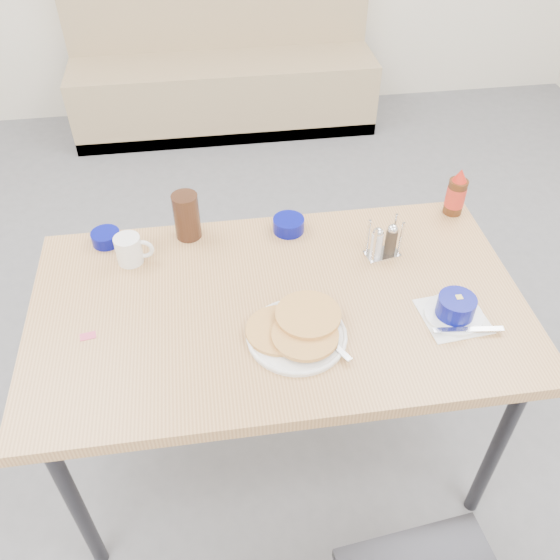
{
  "coord_description": "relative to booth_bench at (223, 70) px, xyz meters",
  "views": [
    {
      "loc": [
        -0.17,
        -0.93,
        1.95
      ],
      "look_at": [
        0.01,
        0.28,
        0.82
      ],
      "focal_mm": 38.0,
      "sensor_mm": 36.0,
      "label": 1
    }
  ],
  "objects": [
    {
      "name": "dining_table",
      "position": [
        0.0,
        -2.53,
        0.35
      ],
      "size": [
        1.4,
        0.8,
        0.76
      ],
      "color": "tan",
      "rests_on": "ground"
    },
    {
      "name": "sugar_wrapper",
      "position": [
        -0.52,
        -2.59,
        0.41
      ],
      "size": [
        0.05,
        0.03,
        0.0
      ],
      "primitive_type": "cube",
      "rotation": [
        0.0,
        0.0,
        0.15
      ],
      "color": "#D6476C",
      "rests_on": "dining_table"
    },
    {
      "name": "creamer_bowl",
      "position": [
        -0.5,
        -2.19,
        0.43
      ],
      "size": [
        0.09,
        0.09,
        0.04
      ],
      "rotation": [
        0.0,
        0.0,
        0.17
      ],
      "color": "#050A75",
      "rests_on": "dining_table"
    },
    {
      "name": "booth_bench",
      "position": [
        0.0,
        0.0,
        0.0
      ],
      "size": [
        1.9,
        0.56,
        1.22
      ],
      "color": "tan",
      "rests_on": "ground"
    },
    {
      "name": "coffee_mug",
      "position": [
        -0.42,
        -2.29,
        0.46
      ],
      "size": [
        0.12,
        0.08,
        0.09
      ],
      "rotation": [
        0.0,
        0.0,
        -0.11
      ],
      "color": "white",
      "rests_on": "dining_table"
    },
    {
      "name": "butter_bowl",
      "position": [
        0.08,
        -2.21,
        0.43
      ],
      "size": [
        0.1,
        0.1,
        0.05
      ],
      "rotation": [
        0.0,
        0.0,
        0.27
      ],
      "color": "#050A75",
      "rests_on": "dining_table"
    },
    {
      "name": "ground",
      "position": [
        0.0,
        -2.78,
        -0.35
      ],
      "size": [
        6.0,
        6.0,
        0.0
      ],
      "primitive_type": "plane",
      "color": "slate",
      "rests_on": "ground"
    },
    {
      "name": "syrup_bottle",
      "position": [
        0.64,
        -2.19,
        0.48
      ],
      "size": [
        0.06,
        0.06,
        0.17
      ],
      "rotation": [
        0.0,
        0.0,
        -0.01
      ],
      "color": "#47230F",
      "rests_on": "dining_table"
    },
    {
      "name": "condiment_caddy",
      "position": [
        0.35,
        -2.37,
        0.45
      ],
      "size": [
        0.12,
        0.08,
        0.13
      ],
      "rotation": [
        0.0,
        0.0,
        0.2
      ],
      "color": "silver",
      "rests_on": "dining_table"
    },
    {
      "name": "amber_tumbler",
      "position": [
        -0.24,
        -2.19,
        0.49
      ],
      "size": [
        0.1,
        0.1,
        0.15
      ],
      "primitive_type": "cylinder",
      "rotation": [
        0.0,
        0.0,
        0.33
      ],
      "color": "#331B10",
      "rests_on": "dining_table"
    },
    {
      "name": "pancake_plate",
      "position": [
        0.03,
        -2.67,
        0.43
      ],
      "size": [
        0.27,
        0.27,
        0.05
      ],
      "rotation": [
        0.0,
        0.0,
        0.16
      ],
      "color": "white",
      "rests_on": "dining_table"
    },
    {
      "name": "grits_setting",
      "position": [
        0.47,
        -2.66,
        0.44
      ],
      "size": [
        0.2,
        0.19,
        0.07
      ],
      "rotation": [
        0.0,
        0.0,
        0.1
      ],
      "color": "white",
      "rests_on": "dining_table"
    }
  ]
}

